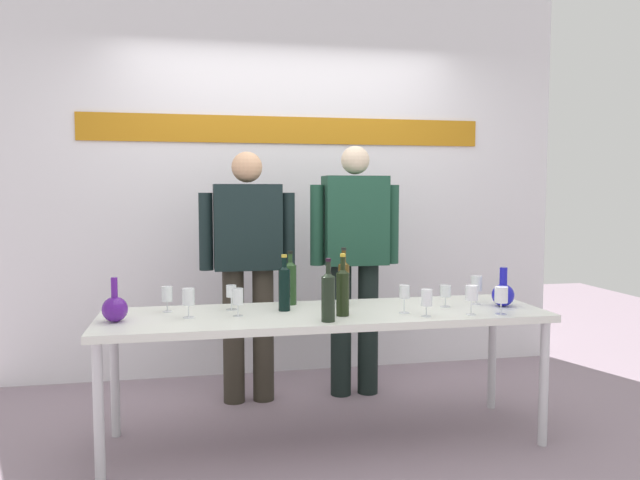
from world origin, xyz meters
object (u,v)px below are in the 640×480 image
object	(u,v)px
wine_bottle_1	(344,281)
wine_bottle_4	(290,281)
wine_bottle_2	(328,295)
wine_glass_right_1	(427,298)
wine_glass_right_4	(501,295)
wine_glass_left_1	(238,297)
wine_glass_right_5	(446,292)
decanter_blue_right	(503,294)
display_table	(325,321)
wine_glass_right_3	(476,284)
wine_bottle_0	(343,290)
wine_glass_left_3	(188,297)
wine_glass_left_0	(231,292)
presenter_right	(355,253)
wine_glass_right_0	(404,293)
presenter_left	(248,259)
wine_bottle_3	(284,286)
decanter_blue_left	(115,308)
wine_glass_left_2	(167,295)
wine_glass_right_2	(471,293)

from	to	relation	value
wine_bottle_1	wine_bottle_4	distance (m)	0.31
wine_bottle_2	wine_glass_right_1	xyz separation A→B (m)	(0.54, 0.02, -0.04)
wine_glass_right_4	wine_glass_left_1	bearing A→B (deg)	170.36
wine_glass_right_5	decanter_blue_right	bearing A→B (deg)	-7.20
display_table	wine_glass_right_5	bearing A→B (deg)	-0.25
wine_bottle_2	wine_glass_right_3	bearing A→B (deg)	17.23
wine_bottle_0	wine_bottle_4	bearing A→B (deg)	120.61
wine_bottle_4	wine_glass_left_3	distance (m)	0.64
wine_glass_right_3	wine_glass_right_4	world-z (taller)	wine_glass_right_3
wine_glass_left_0	wine_glass_right_1	xyz separation A→B (m)	(1.00, -0.39, -0.00)
wine_bottle_4	wine_glass_left_0	xyz separation A→B (m)	(-0.35, -0.10, -0.04)
display_table	wine_bottle_0	distance (m)	0.24
display_table	wine_bottle_2	distance (m)	0.32
wine_bottle_1	presenter_right	bearing A→B (deg)	69.30
wine_glass_right_3	wine_glass_right_4	size ratio (longest dim) A/B	1.11
decanter_blue_right	wine_glass_right_0	size ratio (longest dim) A/B	1.46
presenter_left	wine_bottle_1	distance (m)	0.77
wine_bottle_4	wine_glass_left_0	size ratio (longest dim) A/B	2.25
decanter_blue_right	wine_bottle_0	distance (m)	0.98
wine_bottle_3	wine_glass_left_1	xyz separation A→B (m)	(-0.26, -0.10, -0.03)
wine_glass_left_0	wine_glass_right_1	bearing A→B (deg)	-21.39
decanter_blue_left	wine_glass_right_1	distance (m)	1.61
wine_glass_left_2	wine_glass_left_3	xyz separation A→B (m)	(0.12, -0.19, 0.01)
wine_glass_right_3	wine_glass_right_5	xyz separation A→B (m)	(-0.21, -0.05, -0.03)
wine_bottle_3	decanter_blue_right	bearing A→B (deg)	-5.45
wine_glass_right_0	wine_glass_right_5	world-z (taller)	wine_glass_right_0
wine_bottle_2	wine_bottle_3	distance (m)	0.37
decanter_blue_right	presenter_left	world-z (taller)	presenter_left
wine_glass_left_2	display_table	bearing A→B (deg)	-11.17
wine_bottle_1	wine_bottle_3	distance (m)	0.37
wine_glass_right_4	wine_glass_right_5	world-z (taller)	wine_glass_right_4
wine_bottle_2	wine_glass_left_1	world-z (taller)	wine_bottle_2
wine_glass_left_2	wine_glass_right_3	size ratio (longest dim) A/B	0.84
wine_glass_left_0	wine_glass_right_0	xyz separation A→B (m)	(0.92, -0.28, 0.01)
wine_glass_left_2	wine_glass_right_2	xyz separation A→B (m)	(1.60, -0.41, 0.02)
display_table	wine_glass_right_2	world-z (taller)	wine_glass_right_2
presenter_left	wine_glass_left_0	xyz separation A→B (m)	(-0.14, -0.59, -0.12)
wine_glass_right_1	wine_glass_left_0	bearing A→B (deg)	158.61
presenter_right	wine_bottle_3	distance (m)	0.89
decanter_blue_right	wine_glass_left_1	xyz separation A→B (m)	(-1.52, 0.02, 0.03)
wine_bottle_1	wine_glass_right_0	xyz separation A→B (m)	(0.27, -0.29, -0.03)
wine_bottle_4	wine_glass_right_1	distance (m)	0.82
wine_glass_right_0	display_table	bearing A→B (deg)	163.42
display_table	presenter_left	bearing A→B (deg)	115.93
presenter_left	wine_bottle_2	size ratio (longest dim) A/B	5.09
decanter_blue_left	wine_glass_right_5	size ratio (longest dim) A/B	1.82
wine_glass_right_2	wine_glass_right_3	world-z (taller)	wine_glass_right_3
wine_bottle_0	wine_glass_left_3	xyz separation A→B (m)	(-0.80, 0.11, -0.03)
wine_glass_right_1	wine_glass_right_3	world-z (taller)	wine_glass_right_3
wine_glass_right_0	wine_glass_right_5	size ratio (longest dim) A/B	1.22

